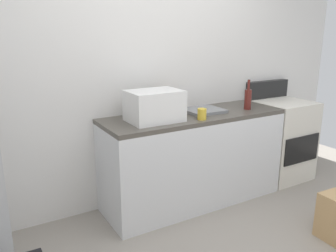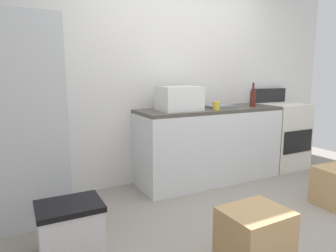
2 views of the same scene
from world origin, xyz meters
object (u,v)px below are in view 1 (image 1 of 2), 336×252
at_px(microwave, 154,106).
at_px(knife_block, 172,103).
at_px(coffee_mug, 202,114).
at_px(stove_oven, 280,138).
at_px(wine_bottle, 248,99).

bearing_deg(microwave, knife_block, 35.95).
xyz_separation_m(microwave, knife_block, (0.32, 0.23, -0.05)).
bearing_deg(coffee_mug, stove_oven, 9.48).
bearing_deg(knife_block, coffee_mug, -80.90).
distance_m(stove_oven, coffee_mug, 1.39).
bearing_deg(wine_bottle, knife_block, 157.50).
relative_size(wine_bottle, knife_block, 1.67).
height_order(wine_bottle, knife_block, wine_bottle).
height_order(coffee_mug, knife_block, knife_block).
distance_m(wine_bottle, coffee_mug, 0.66).
xyz_separation_m(wine_bottle, knife_block, (-0.71, 0.29, -0.02)).
height_order(microwave, wine_bottle, wine_bottle).
relative_size(stove_oven, coffee_mug, 11.00).
distance_m(stove_oven, wine_bottle, 0.84).
relative_size(microwave, knife_block, 2.56).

